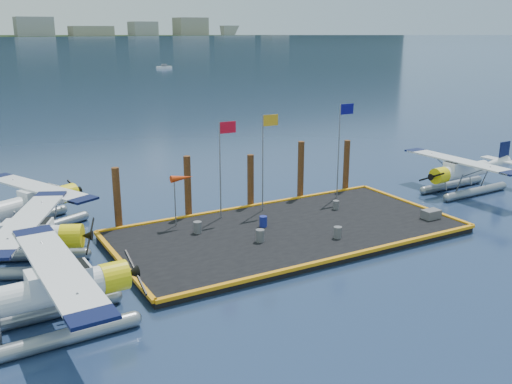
{
  "coord_description": "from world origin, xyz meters",
  "views": [
    {
      "loc": [
        -17.17,
        -26.66,
        11.8
      ],
      "look_at": [
        -1.0,
        2.0,
        2.32
      ],
      "focal_mm": 40.0,
      "sensor_mm": 36.0,
      "label": 1
    }
  ],
  "objects_px": {
    "seaplane_c": "(34,205)",
    "drum_0": "(198,227)",
    "drum_5": "(263,221)",
    "drum_3": "(260,236)",
    "drum_4": "(336,205)",
    "piling_1": "(188,189)",
    "drum_1": "(338,232)",
    "piling_2": "(251,183)",
    "flagpole_yellow": "(266,148)",
    "piling_3": "(301,172)",
    "flagpole_red": "(223,155)",
    "seaplane_b": "(20,241)",
    "seaplane_d": "(462,173)",
    "piling_0": "(117,201)",
    "seaplane_a": "(49,296)",
    "crate": "(431,214)",
    "piling_4": "(346,167)",
    "windsock": "(182,179)",
    "flagpole_blue": "(341,137)"
  },
  "relations": [
    {
      "from": "drum_4",
      "to": "piling_0",
      "type": "xyz_separation_m",
      "value": [
        -13.33,
        3.69,
        1.31
      ]
    },
    {
      "from": "drum_4",
      "to": "piling_1",
      "type": "height_order",
      "value": "piling_1"
    },
    {
      "from": "crate",
      "to": "drum_1",
      "type": "bearing_deg",
      "value": 179.21
    },
    {
      "from": "drum_5",
      "to": "piling_3",
      "type": "xyz_separation_m",
      "value": [
        5.52,
        4.31,
        1.43
      ]
    },
    {
      "from": "seaplane_d",
      "to": "drum_1",
      "type": "xyz_separation_m",
      "value": [
        -14.42,
        -4.0,
        -0.74
      ]
    },
    {
      "from": "drum_1",
      "to": "piling_2",
      "type": "relative_size",
      "value": 0.17
    },
    {
      "from": "windsock",
      "to": "seaplane_c",
      "type": "bearing_deg",
      "value": 148.05
    },
    {
      "from": "seaplane_c",
      "to": "piling_1",
      "type": "relative_size",
      "value": 2.22
    },
    {
      "from": "drum_3",
      "to": "flagpole_blue",
      "type": "distance_m",
      "value": 11.0
    },
    {
      "from": "seaplane_a",
      "to": "drum_4",
      "type": "relative_size",
      "value": 18.3
    },
    {
      "from": "drum_3",
      "to": "piling_0",
      "type": "xyz_separation_m",
      "value": [
        -6.09,
        6.35,
        1.26
      ]
    },
    {
      "from": "seaplane_b",
      "to": "drum_0",
      "type": "xyz_separation_m",
      "value": [
        9.46,
        -0.34,
        -0.83
      ]
    },
    {
      "from": "drum_4",
      "to": "flagpole_red",
      "type": "height_order",
      "value": "flagpole_red"
    },
    {
      "from": "drum_5",
      "to": "piling_1",
      "type": "bearing_deg",
      "value": 124.6
    },
    {
      "from": "seaplane_c",
      "to": "drum_3",
      "type": "xyz_separation_m",
      "value": [
        10.31,
        -9.55,
        -0.75
      ]
    },
    {
      "from": "seaplane_a",
      "to": "piling_2",
      "type": "bearing_deg",
      "value": 122.6
    },
    {
      "from": "piling_2",
      "to": "seaplane_b",
      "type": "bearing_deg",
      "value": -168.43
    },
    {
      "from": "seaplane_b",
      "to": "drum_5",
      "type": "height_order",
      "value": "seaplane_b"
    },
    {
      "from": "flagpole_red",
      "to": "drum_5",
      "type": "bearing_deg",
      "value": -64.92
    },
    {
      "from": "drum_5",
      "to": "drum_3",
      "type": "bearing_deg",
      "value": -124.24
    },
    {
      "from": "flagpole_red",
      "to": "piling_3",
      "type": "relative_size",
      "value": 1.4
    },
    {
      "from": "piling_1",
      "to": "seaplane_b",
      "type": "bearing_deg",
      "value": -163.62
    },
    {
      "from": "drum_5",
      "to": "piling_4",
      "type": "height_order",
      "value": "piling_4"
    },
    {
      "from": "seaplane_d",
      "to": "drum_0",
      "type": "distance_m",
      "value": 20.99
    },
    {
      "from": "drum_0",
      "to": "piling_1",
      "type": "height_order",
      "value": "piling_1"
    },
    {
      "from": "flagpole_red",
      "to": "piling_3",
      "type": "distance_m",
      "value": 7.33
    },
    {
      "from": "piling_4",
      "to": "seaplane_d",
      "type": "bearing_deg",
      "value": -27.84
    },
    {
      "from": "seaplane_a",
      "to": "drum_5",
      "type": "relative_size",
      "value": 16.29
    },
    {
      "from": "seaplane_b",
      "to": "piling_3",
      "type": "bearing_deg",
      "value": 123.85
    },
    {
      "from": "piling_1",
      "to": "piling_0",
      "type": "bearing_deg",
      "value": 180.0
    },
    {
      "from": "drum_4",
      "to": "drum_5",
      "type": "bearing_deg",
      "value": -173.87
    },
    {
      "from": "flagpole_yellow",
      "to": "piling_0",
      "type": "distance_m",
      "value": 9.67
    },
    {
      "from": "flagpole_red",
      "to": "piling_4",
      "type": "distance_m",
      "value": 11.17
    },
    {
      "from": "piling_0",
      "to": "piling_1",
      "type": "distance_m",
      "value": 4.5
    },
    {
      "from": "seaplane_c",
      "to": "drum_0",
      "type": "bearing_deg",
      "value": 25.64
    },
    {
      "from": "drum_0",
      "to": "flagpole_blue",
      "type": "xyz_separation_m",
      "value": [
        11.57,
        1.78,
        3.95
      ]
    },
    {
      "from": "drum_5",
      "to": "flagpole_red",
      "type": "relative_size",
      "value": 0.11
    },
    {
      "from": "drum_3",
      "to": "windsock",
      "type": "xyz_separation_m",
      "value": [
        -2.62,
        4.75,
        2.48
      ]
    },
    {
      "from": "flagpole_yellow",
      "to": "piling_3",
      "type": "relative_size",
      "value": 1.44
    },
    {
      "from": "seaplane_b",
      "to": "flagpole_red",
      "type": "bearing_deg",
      "value": 121.49
    },
    {
      "from": "piling_3",
      "to": "drum_4",
      "type": "bearing_deg",
      "value": -84.86
    },
    {
      "from": "seaplane_d",
      "to": "flagpole_yellow",
      "type": "distance_m",
      "value": 15.88
    },
    {
      "from": "drum_4",
      "to": "flagpole_yellow",
      "type": "relative_size",
      "value": 0.09
    },
    {
      "from": "drum_0",
      "to": "piling_4",
      "type": "height_order",
      "value": "piling_4"
    },
    {
      "from": "seaplane_d",
      "to": "flagpole_blue",
      "type": "relative_size",
      "value": 1.46
    },
    {
      "from": "seaplane_b",
      "to": "seaplane_d",
      "type": "bearing_deg",
      "value": 112.85
    },
    {
      "from": "flagpole_yellow",
      "to": "piling_2",
      "type": "bearing_deg",
      "value": 97.21
    },
    {
      "from": "seaplane_d",
      "to": "drum_3",
      "type": "xyz_separation_m",
      "value": [
        -18.51,
        -2.34,
        -0.73
      ]
    },
    {
      "from": "flagpole_blue",
      "to": "piling_1",
      "type": "bearing_deg",
      "value": 171.49
    },
    {
      "from": "piling_1",
      "to": "crate",
      "type": "bearing_deg",
      "value": -32.29
    }
  ]
}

